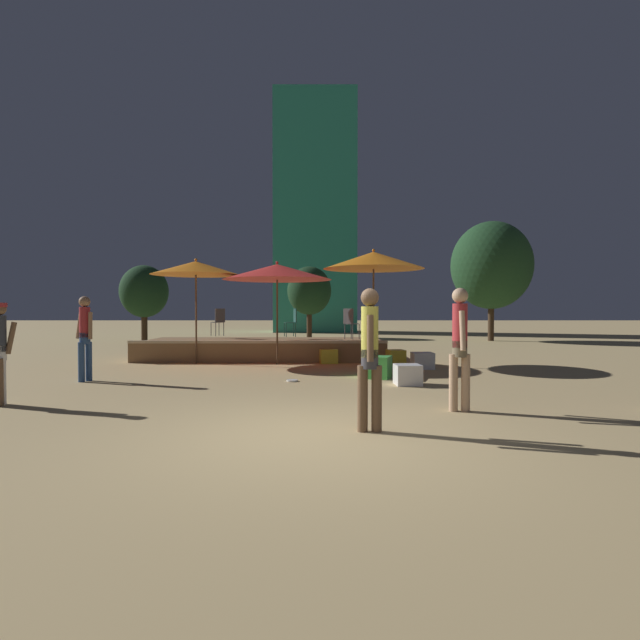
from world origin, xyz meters
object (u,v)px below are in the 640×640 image
(cube_seat_5, at_px, (398,357))
(background_tree_2, at_px, (311,291))
(patio_umbrella_0, at_px, (198,268))
(background_tree_0, at_px, (147,292))
(cube_seat_4, at_px, (160,354))
(patio_umbrella_2, at_px, (279,272))
(cube_seat_1, at_px, (425,361))
(patio_umbrella_1, at_px, (376,260))
(person_0, at_px, (462,343))
(bistro_chair_1, at_px, (295,320))
(person_3, at_px, (372,353))
(background_tree_1, at_px, (494,265))
(bistro_chair_0, at_px, (221,319))
(bistro_chair_2, at_px, (352,321))
(cube_seat_0, at_px, (379,367))
(person_2, at_px, (3,349))
(frisbee_disc, at_px, (294,380))
(cube_seat_3, at_px, (410,375))
(cube_seat_2, at_px, (330,356))
(person_4, at_px, (88,335))

(cube_seat_5, bearing_deg, background_tree_2, 101.52)
(patio_umbrella_0, bearing_deg, background_tree_0, 117.00)
(cube_seat_5, bearing_deg, cube_seat_4, 171.08)
(patio_umbrella_2, height_order, cube_seat_1, patio_umbrella_2)
(patio_umbrella_1, relative_size, cube_seat_4, 5.52)
(person_0, bearing_deg, cube_seat_5, -86.46)
(bistro_chair_1, bearing_deg, patio_umbrella_1, 29.77)
(patio_umbrella_1, height_order, person_3, patio_umbrella_1)
(patio_umbrella_2, distance_m, background_tree_1, 13.79)
(patio_umbrella_2, xyz_separation_m, bistro_chair_0, (-2.15, 2.69, -1.35))
(bistro_chair_1, bearing_deg, bistro_chair_2, 36.32)
(cube_seat_1, relative_size, background_tree_1, 0.09)
(cube_seat_0, distance_m, person_2, 7.06)
(person_0, relative_size, person_2, 1.13)
(background_tree_2, bearing_deg, frisbee_disc, -90.05)
(cube_seat_1, bearing_deg, cube_seat_4, 165.25)
(cube_seat_3, relative_size, person_3, 0.30)
(cube_seat_3, bearing_deg, patio_umbrella_0, 143.27)
(person_0, bearing_deg, person_2, -0.13)
(cube_seat_4, height_order, bistro_chair_0, bistro_chair_0)
(bistro_chair_0, height_order, bistro_chair_1, same)
(patio_umbrella_0, bearing_deg, frisbee_disc, -50.07)
(patio_umbrella_0, height_order, background_tree_0, background_tree_0)
(cube_seat_0, height_order, person_2, person_2)
(cube_seat_4, xyz_separation_m, background_tree_1, (12.95, 9.15, 3.39))
(person_2, relative_size, person_3, 0.91)
(patio_umbrella_2, relative_size, background_tree_1, 0.53)
(person_3, bearing_deg, cube_seat_2, -83.49)
(cube_seat_3, distance_m, person_2, 7.16)
(bistro_chair_0, bearing_deg, cube_seat_0, 88.10)
(bistro_chair_1, xyz_separation_m, bistro_chair_2, (1.76, -1.38, 0.00))
(cube_seat_2, height_order, person_2, person_2)
(person_0, distance_m, bistro_chair_2, 7.31)
(person_0, bearing_deg, cube_seat_3, -79.61)
(cube_seat_2, relative_size, background_tree_0, 0.15)
(patio_umbrella_1, relative_size, background_tree_2, 0.84)
(bistro_chair_1, bearing_deg, cube_seat_5, 34.79)
(person_2, height_order, person_4, person_4)
(bistro_chair_2, bearing_deg, cube_seat_1, 174.38)
(patio_umbrella_1, distance_m, patio_umbrella_2, 2.66)
(patio_umbrella_0, relative_size, person_4, 1.64)
(person_0, bearing_deg, background_tree_1, -106.94)
(person_2, bearing_deg, frisbee_disc, -79.16)
(cube_seat_4, relative_size, person_3, 0.32)
(person_4, relative_size, bistro_chair_1, 1.99)
(patio_umbrella_0, bearing_deg, patio_umbrella_2, -4.73)
(person_2, relative_size, frisbee_disc, 6.74)
(cube_seat_3, xyz_separation_m, person_2, (-6.80, -2.14, 0.69))
(bistro_chair_0, xyz_separation_m, background_tree_2, (2.75, 10.11, 1.30))
(cube_seat_1, xyz_separation_m, person_4, (-7.54, -2.23, 0.78))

